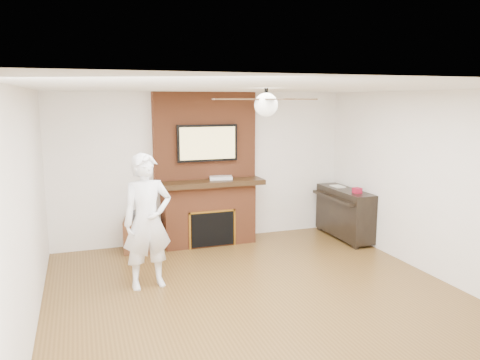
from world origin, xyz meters
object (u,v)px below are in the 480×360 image
object	(u,v)px
fireplace	(207,184)
piano	(344,212)
person	(147,221)
side_table	(142,233)

from	to	relation	value
fireplace	piano	world-z (taller)	fireplace
person	piano	world-z (taller)	person
fireplace	person	xyz separation A→B (m)	(-1.21, -1.59, -0.13)
person	piano	size ratio (longest dim) A/B	1.31
side_table	fireplace	bearing A→B (deg)	13.64
fireplace	side_table	size ratio (longest dim) A/B	3.99
person	side_table	bearing A→B (deg)	77.88
side_table	piano	bearing A→B (deg)	2.08
side_table	person	bearing A→B (deg)	-83.97
person	side_table	xyz separation A→B (m)	(0.11, 1.52, -0.58)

